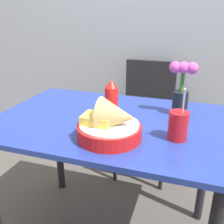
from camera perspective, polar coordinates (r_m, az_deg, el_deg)
wall_window at (r=2.14m, az=9.22°, el=22.89°), size 7.00×0.06×2.60m
dining_table at (r=1.26m, az=-0.59°, el=-6.29°), size 1.11×0.76×0.77m
chair_far_window at (r=2.02m, az=8.03°, el=0.92°), size 0.40×0.40×0.90m
food_basket at (r=1.00m, az=-0.12°, el=-2.92°), size 0.26×0.26×0.17m
ketchup_bottle at (r=1.21m, az=-0.30°, el=2.99°), size 0.07×0.07×0.18m
drink_cup at (r=1.03m, az=14.84°, el=-3.21°), size 0.08×0.08×0.23m
flower_vase at (r=1.27m, az=15.62°, el=5.40°), size 0.14×0.08×0.27m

